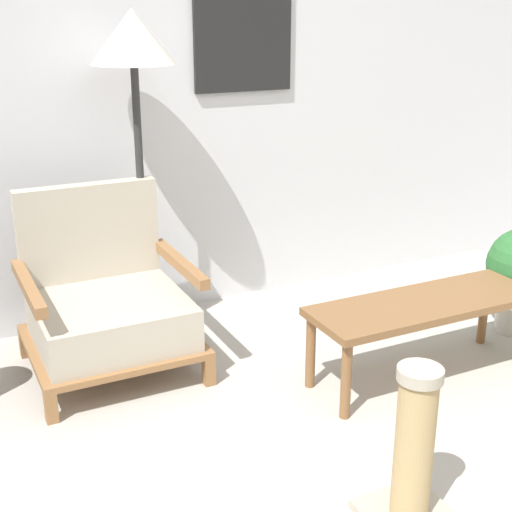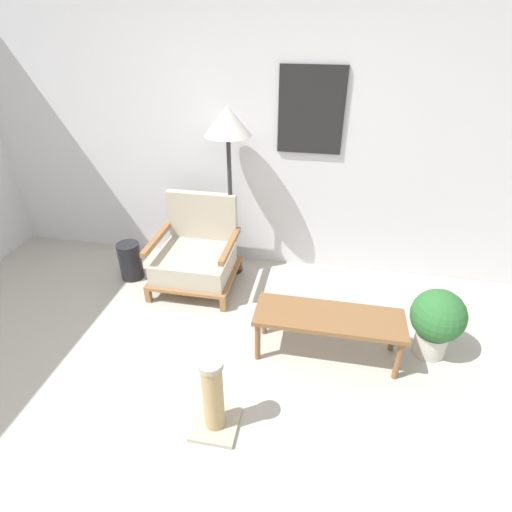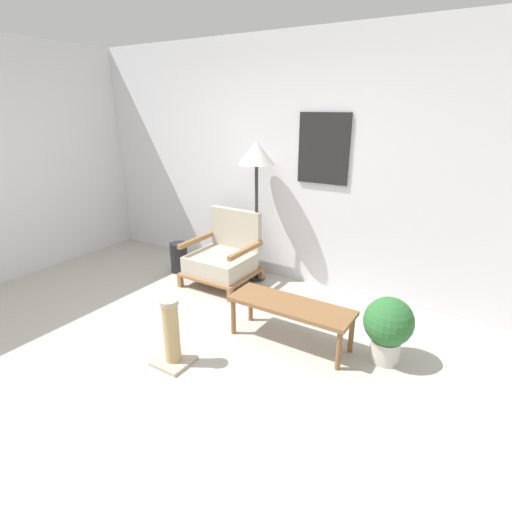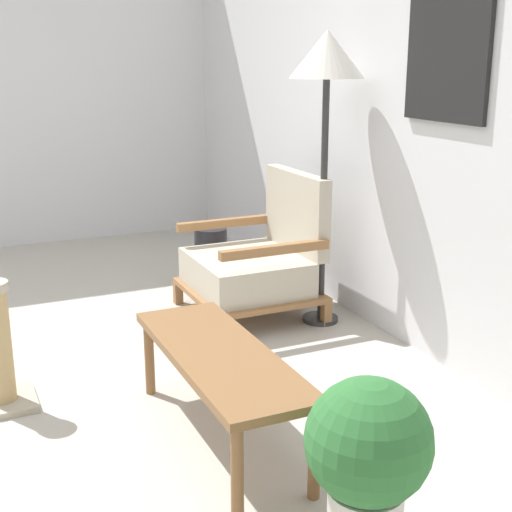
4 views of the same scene
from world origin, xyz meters
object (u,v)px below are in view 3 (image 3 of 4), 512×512
object	(u,v)px
potted_plant	(388,326)
scratching_post	(172,337)
coffee_table	(291,309)
floor_lamp	(257,159)
vase	(179,257)
armchair	(224,257)

from	to	relation	value
potted_plant	scratching_post	bearing A→B (deg)	-146.83
coffee_table	scratching_post	world-z (taller)	scratching_post
floor_lamp	vase	size ratio (longest dim) A/B	4.32
vase	scratching_post	distance (m)	1.95
coffee_table	floor_lamp	bearing A→B (deg)	134.07
coffee_table	potted_plant	bearing A→B (deg)	12.25
potted_plant	scratching_post	distance (m)	1.73
floor_lamp	vase	xyz separation A→B (m)	(-0.95, -0.31, -1.24)
armchair	coffee_table	world-z (taller)	armchair
vase	floor_lamp	bearing A→B (deg)	18.03
scratching_post	floor_lamp	bearing A→B (deg)	100.21
armchair	potted_plant	distance (m)	2.12
armchair	coffee_table	xyz separation A→B (m)	(1.26, -0.73, 0.01)
floor_lamp	potted_plant	distance (m)	2.25
potted_plant	vase	bearing A→B (deg)	168.89
floor_lamp	vase	bearing A→B (deg)	-161.97
scratching_post	coffee_table	bearing A→B (deg)	49.56
armchair	vase	bearing A→B (deg)	-177.48
armchair	potted_plant	xyz separation A→B (m)	(2.05, -0.56, 0.00)
armchair	scratching_post	bearing A→B (deg)	-68.32
floor_lamp	vase	world-z (taller)	floor_lamp
scratching_post	potted_plant	bearing A→B (deg)	33.17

